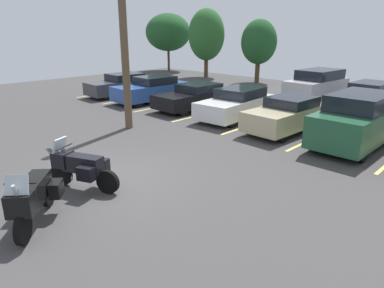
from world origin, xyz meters
The scene contains 16 objects.
ground centered at (0.00, 0.00, -0.05)m, with size 44.00×44.00×0.10m, color #423F3F.
motorcycle_touring centered at (0.04, -0.76, 0.64)m, with size 2.01×1.18×1.38m.
motorcycle_second centered at (0.99, -2.41, 0.69)m, with size 1.79×1.60×1.46m.
parking_stripes centered at (-0.50, 8.27, 0.00)m, with size 23.95×4.94×0.01m.
car_charcoal centered at (-10.95, 8.19, 0.69)m, with size 2.01×4.36×1.41m.
car_blue centered at (-7.96, 8.37, 0.72)m, with size 2.17×4.77×1.48m.
car_black centered at (-4.73, 8.69, 0.67)m, with size 1.98×4.69×1.34m.
car_white centered at (-1.79, 8.50, 0.71)m, with size 2.14×4.50×1.45m.
car_champagne centered at (1.12, 8.22, 0.71)m, with size 1.94×4.36×1.43m.
car_green centered at (3.93, 8.09, 0.97)m, with size 1.92×4.29×1.94m.
car_far_silver centered at (-0.96, 15.33, 0.94)m, with size 2.27×4.50×1.87m.
car_far_grey centered at (2.01, 15.37, 0.70)m, with size 1.97×4.80×1.41m.
utility_pole centered at (-4.11, 3.81, 3.86)m, with size 1.79×0.45×7.51m.
tree_far_right centered at (-7.99, 19.49, 3.19)m, with size 2.83×2.83×4.94m.
tree_rear centered at (-13.31, 19.17, 3.70)m, with size 3.21×3.21×5.94m.
tree_far_left centered at (-19.68, 20.37, 3.87)m, with size 4.61×4.61×5.75m.
Camera 1 is at (8.13, -4.87, 4.10)m, focal length 32.45 mm.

